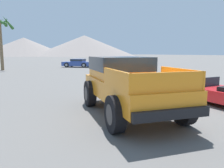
% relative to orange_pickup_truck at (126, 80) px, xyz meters
% --- Properties ---
extents(ground_plane, '(320.00, 320.00, 0.00)m').
position_rel_orange_pickup_truck_xyz_m(ground_plane, '(0.33, -0.21, -1.12)').
color(ground_plane, '#5B5956').
extents(orange_pickup_truck, '(3.62, 5.60, 1.93)m').
position_rel_orange_pickup_truck_xyz_m(orange_pickup_truck, '(0.00, 0.00, 0.00)').
color(orange_pickup_truck, orange).
rests_on(orange_pickup_truck, ground_plane).
extents(red_convertible_car, '(2.44, 4.69, 1.02)m').
position_rel_orange_pickup_truck_xyz_m(red_convertible_car, '(3.92, -1.33, -0.70)').
color(red_convertible_car, red).
rests_on(red_convertible_car, ground_plane).
extents(parked_car_blue, '(4.08, 4.37, 1.18)m').
position_rel_orange_pickup_truck_xyz_m(parked_car_blue, '(10.03, 22.15, -0.51)').
color(parked_car_blue, '#334C9E').
rests_on(parked_car_blue, ground_plane).
extents(palm_tree_tall, '(2.91, 2.86, 6.22)m').
position_rel_orange_pickup_truck_xyz_m(palm_tree_tall, '(0.25, 22.51, 3.61)').
color(palm_tree_tall, brown).
rests_on(palm_tree_tall, ground_plane).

